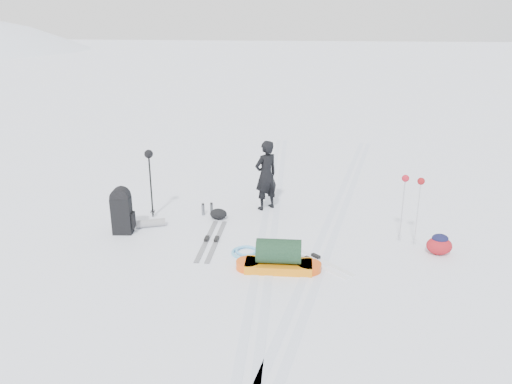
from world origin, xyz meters
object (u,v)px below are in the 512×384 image
Objects in this scene: pulk_sled at (279,258)px; ski_poles_black at (149,162)px; skier at (266,175)px; expedition_rucksack at (125,212)px.

pulk_sled is 1.00× the size of ski_poles_black.
skier is 2.64m from ski_poles_black.
expedition_rucksack is (-3.31, 1.17, 0.24)m from pulk_sled.
pulk_sled is 3.88m from ski_poles_black.
skier is at bearing 26.11° from expedition_rucksack.
pulk_sled is at bearing -27.37° from expedition_rucksack.
expedition_rucksack is at bearing -10.33° from skier.
ski_poles_black is (0.23, 0.94, 0.81)m from expedition_rucksack.
expedition_rucksack is at bearing -81.94° from ski_poles_black.
ski_poles_black is (-3.08, 2.10, 1.04)m from pulk_sled.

